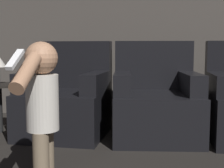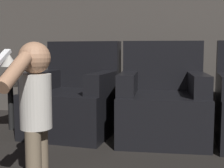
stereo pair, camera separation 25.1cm
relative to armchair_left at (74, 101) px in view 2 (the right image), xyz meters
The scene contains 6 objects.
wall_back 1.51m from the armchair_left, 54.10° to the left, with size 8.40×0.05×2.60m.
armchair_left is the anchor object (origin of this frame).
armchair_middle 0.93m from the armchair_left, ahead, with size 0.91×0.93×0.97m.
person_toddler 1.32m from the armchair_left, 80.85° to the right, with size 0.20×0.63×0.93m.
side_table 0.73m from the armchair_left, behind, with size 0.48×0.48×0.52m.
lamp 0.84m from the armchair_left, behind, with size 0.18×0.18×0.32m.
Camera 2 is at (0.46, 0.47, 0.88)m, focal length 50.00 mm.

